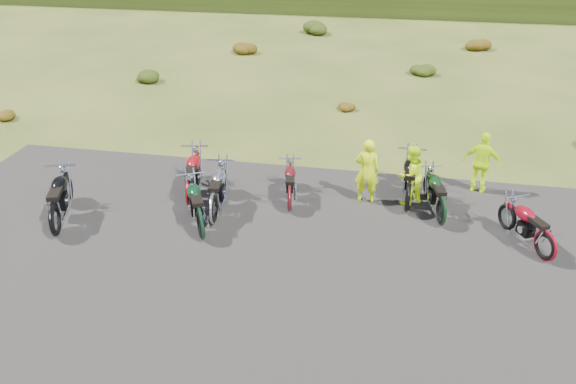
% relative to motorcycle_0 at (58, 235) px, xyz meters
% --- Properties ---
extents(ground, '(300.00, 300.00, 0.00)m').
position_rel_motorcycle_0_xyz_m(ground, '(6.13, 0.74, 0.00)').
color(ground, '#3A4416').
rests_on(ground, ground).
extents(gravel_pad, '(20.00, 12.00, 0.04)m').
position_rel_motorcycle_0_xyz_m(gravel_pad, '(6.13, -1.26, 0.00)').
color(gravel_pad, black).
rests_on(gravel_pad, ground).
extents(shrub_0, '(0.77, 0.77, 0.45)m').
position_rel_motorcycle_0_xyz_m(shrub_0, '(-5.87, 6.74, 0.23)').
color(shrub_0, '#5A330B').
rests_on(shrub_0, ground).
extents(shrub_1, '(1.03, 1.03, 0.61)m').
position_rel_motorcycle_0_xyz_m(shrub_1, '(-2.97, 12.04, 0.31)').
color(shrub_1, black).
rests_on(shrub_1, ground).
extents(shrub_2, '(1.30, 1.30, 0.77)m').
position_rel_motorcycle_0_xyz_m(shrub_2, '(-0.07, 17.34, 0.38)').
color(shrub_2, '#5A330B').
rests_on(shrub_2, ground).
extents(shrub_3, '(1.56, 1.56, 0.92)m').
position_rel_motorcycle_0_xyz_m(shrub_3, '(2.83, 22.64, 0.46)').
color(shrub_3, black).
rests_on(shrub_3, ground).
extents(shrub_4, '(0.77, 0.77, 0.45)m').
position_rel_motorcycle_0_xyz_m(shrub_4, '(5.73, 9.94, 0.23)').
color(shrub_4, '#5A330B').
rests_on(shrub_4, ground).
extents(shrub_5, '(1.03, 1.03, 0.61)m').
position_rel_motorcycle_0_xyz_m(shrub_5, '(8.63, 15.24, 0.31)').
color(shrub_5, black).
rests_on(shrub_5, ground).
extents(shrub_6, '(1.30, 1.30, 0.77)m').
position_rel_motorcycle_0_xyz_m(shrub_6, '(11.53, 20.54, 0.38)').
color(shrub_6, '#5A330B').
rests_on(shrub_6, ground).
extents(motorcycle_0, '(1.51, 2.45, 1.22)m').
position_rel_motorcycle_0_xyz_m(motorcycle_0, '(0.00, 0.00, 0.00)').
color(motorcycle_0, black).
rests_on(motorcycle_0, ground).
extents(motorcycle_1, '(1.18, 2.35, 1.18)m').
position_rel_motorcycle_0_xyz_m(motorcycle_1, '(2.61, 1.85, 0.00)').
color(motorcycle_1, '#9A0B12').
rests_on(motorcycle_1, ground).
extents(motorcycle_2, '(1.62, 2.24, 1.12)m').
position_rel_motorcycle_0_xyz_m(motorcycle_2, '(3.35, 0.49, 0.00)').
color(motorcycle_2, black).
rests_on(motorcycle_2, ground).
extents(motorcycle_3, '(0.98, 2.26, 1.14)m').
position_rel_motorcycle_0_xyz_m(motorcycle_3, '(3.43, 1.21, 0.00)').
color(motorcycle_3, '#A9A8AD').
rests_on(motorcycle_3, ground).
extents(motorcycle_4, '(0.94, 1.96, 0.99)m').
position_rel_motorcycle_0_xyz_m(motorcycle_4, '(5.12, 2.13, 0.00)').
color(motorcycle_4, '#570E14').
rests_on(motorcycle_4, ground).
extents(motorcycle_5, '(0.83, 2.31, 1.20)m').
position_rel_motorcycle_0_xyz_m(motorcycle_5, '(8.01, 2.66, 0.00)').
color(motorcycle_5, black).
rests_on(motorcycle_5, ground).
extents(motorcycle_6, '(1.50, 2.05, 1.03)m').
position_rel_motorcycle_0_xyz_m(motorcycle_6, '(10.92, 1.04, 0.00)').
color(motorcycle_6, maroon).
rests_on(motorcycle_6, ground).
extents(motorcycle_7, '(1.07, 2.11, 1.06)m').
position_rel_motorcycle_0_xyz_m(motorcycle_7, '(8.80, 2.16, 0.00)').
color(motorcycle_7, black).
rests_on(motorcycle_7, ground).
extents(person_middle, '(0.64, 0.43, 1.71)m').
position_rel_motorcycle_0_xyz_m(person_middle, '(6.95, 3.00, 0.86)').
color(person_middle, '#CAED0C').
rests_on(person_middle, ground).
extents(person_right_a, '(0.97, 0.96, 1.58)m').
position_rel_motorcycle_0_xyz_m(person_right_a, '(8.03, 3.10, 0.79)').
color(person_right_a, '#CAED0C').
rests_on(person_right_a, ground).
extents(person_right_b, '(1.06, 0.70, 1.67)m').
position_rel_motorcycle_0_xyz_m(person_right_b, '(9.88, 4.12, 0.83)').
color(person_right_b, '#CAED0C').
rests_on(person_right_b, ground).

